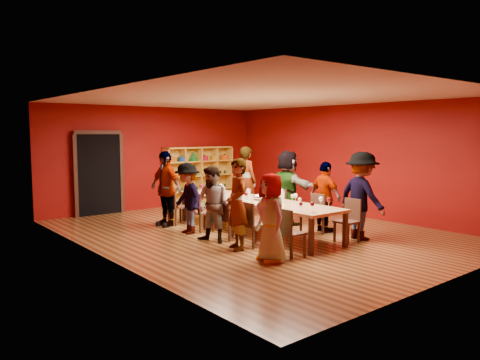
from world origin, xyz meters
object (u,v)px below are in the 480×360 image
(chair_person_left_3, at_px, (200,210))
(person_right_1, at_px, (325,197))
(person_left_0, at_px, (271,218))
(chair_person_right_4, at_px, (236,198))
(chair_person_right_2, at_px, (277,205))
(chair_person_right_0, at_px, (349,218))
(person_right_4, at_px, (247,181))
(wine_bottle, at_px, (216,187))
(tasting_table, at_px, (254,202))
(person_left_3, at_px, (187,198))
(chair_person_right_1, at_px, (314,212))
(shelving_unit, at_px, (198,173))
(person_right_0, at_px, (362,196))
(person_left_4, at_px, (166,189))
(chair_person_left_0, at_px, (288,230))
(person_left_1, at_px, (237,204))
(chair_person_left_2, at_px, (228,216))
(chair_person_left_1, at_px, (251,222))
(spittoon_bowl, at_px, (259,197))
(person_left_2, at_px, (213,205))
(person_right_2, at_px, (288,187))

(chair_person_left_3, relative_size, person_right_1, 0.56)
(person_left_0, relative_size, chair_person_right_4, 1.74)
(chair_person_right_2, bearing_deg, chair_person_right_4, 90.00)
(chair_person_right_0, relative_size, person_right_1, 0.56)
(person_right_4, relative_size, wine_bottle, 5.83)
(tasting_table, xyz_separation_m, person_left_3, (-1.23, 0.84, 0.09))
(chair_person_right_0, relative_size, chair_person_right_1, 1.00)
(shelving_unit, distance_m, chair_person_right_4, 2.60)
(person_right_0, xyz_separation_m, person_right_4, (-0.01, 3.75, 0.01))
(person_left_0, distance_m, person_right_4, 4.64)
(person_left_3, distance_m, person_left_4, 1.07)
(chair_person_left_0, relative_size, chair_person_right_4, 1.00)
(chair_person_left_0, xyz_separation_m, person_left_1, (-0.36, 1.03, 0.38))
(shelving_unit, xyz_separation_m, chair_person_right_4, (-0.49, -2.50, -0.49))
(chair_person_left_2, bearing_deg, chair_person_left_1, -90.00)
(tasting_table, height_order, person_right_4, person_right_4)
(tasting_table, bearing_deg, chair_person_right_4, 63.37)
(tasting_table, bearing_deg, chair_person_left_1, -133.06)
(shelving_unit, relative_size, person_left_4, 1.33)
(person_left_3, bearing_deg, chair_person_left_0, 14.08)
(person_left_1, bearing_deg, chair_person_right_2, 136.43)
(shelving_unit, relative_size, chair_person_right_1, 2.70)
(chair_person_left_3, distance_m, chair_person_right_1, 2.58)
(chair_person_left_2, bearing_deg, chair_person_right_0, -43.36)
(person_right_1, height_order, spittoon_bowl, person_right_1)
(person_right_0, height_order, person_right_4, person_right_4)
(wine_bottle, bearing_deg, chair_person_right_0, -77.02)
(chair_person_left_1, height_order, chair_person_right_4, same)
(person_left_1, distance_m, chair_person_right_4, 3.56)
(chair_person_left_1, relative_size, chair_person_right_0, 1.00)
(person_right_1, xyz_separation_m, chair_person_right_4, (-0.35, 2.80, -0.30))
(person_left_3, bearing_deg, wine_bottle, 126.69)
(chair_person_left_2, distance_m, person_left_2, 0.48)
(shelving_unit, height_order, person_left_0, shelving_unit)
(chair_person_right_0, distance_m, person_right_2, 2.22)
(shelving_unit, relative_size, person_right_0, 1.30)
(shelving_unit, bearing_deg, person_left_3, -127.10)
(person_left_0, bearing_deg, spittoon_bowl, 159.22)
(chair_person_right_1, bearing_deg, spittoon_bowl, 136.24)
(person_left_1, xyz_separation_m, person_right_0, (2.57, -0.97, 0.05))
(person_right_1, height_order, chair_person_right_2, person_right_1)
(tasting_table, bearing_deg, shelving_unit, 72.08)
(person_left_1, xyz_separation_m, person_left_2, (-0.03, 0.75, -0.09))
(chair_person_left_1, height_order, chair_person_right_0, same)
(person_left_3, xyz_separation_m, wine_bottle, (1.33, 0.74, 0.08))
(chair_person_left_3, distance_m, person_right_1, 2.85)
(spittoon_bowl, bearing_deg, person_left_4, 120.35)
(person_left_4, distance_m, person_right_1, 3.78)
(person_left_4, relative_size, chair_person_right_0, 2.03)
(chair_person_right_0, xyz_separation_m, person_right_1, (0.35, 0.95, 0.30))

